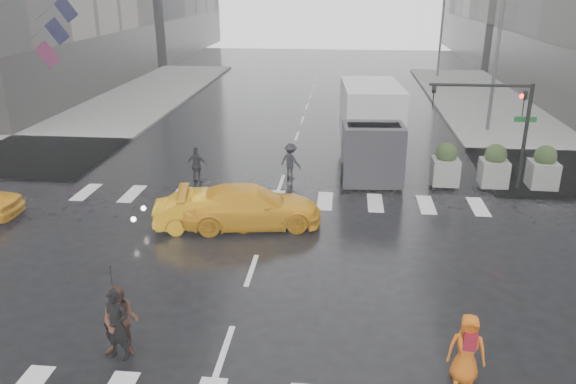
# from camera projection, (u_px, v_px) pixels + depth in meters

# --- Properties ---
(ground) EXTENTS (120.00, 120.00, 0.00)m
(ground) POSITION_uv_depth(u_px,v_px,m) (252.00, 270.00, 17.13)
(ground) COLOR black
(ground) RESTS_ON ground
(road_markings) EXTENTS (18.00, 48.00, 0.01)m
(road_markings) POSITION_uv_depth(u_px,v_px,m) (252.00, 270.00, 17.12)
(road_markings) COLOR silver
(road_markings) RESTS_ON ground
(traffic_signal_pole) EXTENTS (4.45, 0.42, 4.50)m
(traffic_signal_pole) POSITION_uv_depth(u_px,v_px,m) (503.00, 115.00, 22.59)
(traffic_signal_pole) COLOR black
(traffic_signal_pole) RESTS_ON ground
(street_lamp_near) EXTENTS (2.15, 0.22, 9.00)m
(street_lamp_near) POSITION_uv_depth(u_px,v_px,m) (496.00, 45.00, 31.11)
(street_lamp_near) COLOR #59595B
(street_lamp_near) RESTS_ON ground
(street_lamp_far) EXTENTS (2.15, 0.22, 9.00)m
(street_lamp_far) POSITION_uv_depth(u_px,v_px,m) (441.00, 21.00, 49.73)
(street_lamp_far) COLOR #59595B
(street_lamp_far) RESTS_ON ground
(planter_west) EXTENTS (1.10, 1.10, 1.80)m
(planter_west) POSITION_uv_depth(u_px,v_px,m) (446.00, 165.00, 23.75)
(planter_west) COLOR slate
(planter_west) RESTS_ON ground
(planter_mid) EXTENTS (1.10, 1.10, 1.80)m
(planter_mid) POSITION_uv_depth(u_px,v_px,m) (494.00, 166.00, 23.56)
(planter_mid) COLOR slate
(planter_mid) RESTS_ON ground
(planter_east) EXTENTS (1.10, 1.10, 1.80)m
(planter_east) POSITION_uv_depth(u_px,v_px,m) (544.00, 168.00, 23.37)
(planter_east) COLOR slate
(planter_east) RESTS_ON ground
(flag_cluster) EXTENTS (2.87, 3.06, 4.69)m
(flag_cluster) POSITION_uv_depth(u_px,v_px,m) (52.00, 28.00, 33.80)
(flag_cluster) COLOR #59595B
(flag_cluster) RESTS_ON ground
(pedestrian_black) EXTENTS (1.12, 1.14, 2.43)m
(pedestrian_black) POSITION_uv_depth(u_px,v_px,m) (113.00, 299.00, 12.61)
(pedestrian_black) COLOR black
(pedestrian_black) RESTS_ON ground
(pedestrian_brown) EXTENTS (0.93, 0.76, 1.79)m
(pedestrian_brown) POSITION_uv_depth(u_px,v_px,m) (121.00, 322.00, 12.96)
(pedestrian_brown) COLOR #4D291B
(pedestrian_brown) RESTS_ON ground
(pedestrian_orange) EXTENTS (0.87, 0.63, 1.66)m
(pedestrian_orange) POSITION_uv_depth(u_px,v_px,m) (467.00, 349.00, 12.09)
(pedestrian_orange) COLOR #CE5C0E
(pedestrian_orange) RESTS_ON ground
(pedestrian_far_a) EXTENTS (1.02, 0.68, 1.64)m
(pedestrian_far_a) POSITION_uv_depth(u_px,v_px,m) (197.00, 166.00, 24.17)
(pedestrian_far_a) COLOR black
(pedestrian_far_a) RESTS_ON ground
(pedestrian_far_b) EXTENTS (1.19, 1.02, 1.61)m
(pedestrian_far_b) POSITION_uv_depth(u_px,v_px,m) (291.00, 161.00, 24.83)
(pedestrian_far_b) COLOR black
(pedestrian_far_b) RESTS_ON ground
(taxi_mid) EXTENTS (4.16, 2.19, 1.30)m
(taxi_mid) POSITION_uv_depth(u_px,v_px,m) (210.00, 210.00, 19.89)
(taxi_mid) COLOR #FDAB0D
(taxi_mid) RESTS_ON ground
(taxi_rear) EXTENTS (4.78, 2.86, 1.47)m
(taxi_rear) POSITION_uv_depth(u_px,v_px,m) (250.00, 206.00, 20.03)
(taxi_rear) COLOR #FDAB0D
(taxi_rear) RESTS_ON ground
(box_truck) EXTENTS (2.64, 7.04, 3.74)m
(box_truck) POSITION_uv_depth(u_px,v_px,m) (371.00, 125.00, 26.06)
(box_truck) COLOR #BDBDBF
(box_truck) RESTS_ON ground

